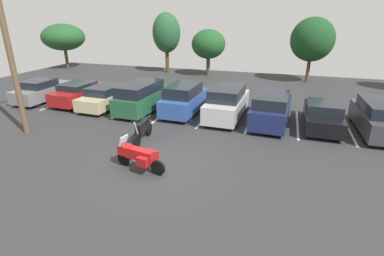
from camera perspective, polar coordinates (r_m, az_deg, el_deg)
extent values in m
cube|color=#2D2D30|center=(12.41, -6.75, -6.99)|extent=(44.00, 44.00, 0.10)
cylinder|color=black|center=(12.32, -13.11, -5.82)|extent=(0.61, 0.23, 0.60)
cylinder|color=black|center=(11.39, -6.69, -7.73)|extent=(0.61, 0.23, 0.60)
cube|color=#A51414|center=(11.66, -10.15, -5.04)|extent=(1.29, 0.59, 0.43)
cylinder|color=#B2B2B7|center=(12.08, -12.83, -4.28)|extent=(0.49, 0.16, 1.08)
cylinder|color=black|center=(11.87, -12.68, -2.66)|extent=(0.15, 0.62, 0.04)
cube|color=#A51414|center=(12.07, -12.91, -4.09)|extent=(0.52, 0.53, 0.38)
cube|color=#B2C1CC|center=(11.95, -13.25, -2.34)|extent=(0.24, 0.46, 0.39)
cube|color=#A51414|center=(11.26, -9.62, -6.52)|extent=(0.48, 0.32, 0.36)
cube|color=#A51414|center=(11.72, -7.69, -5.24)|extent=(0.48, 0.32, 0.36)
cylinder|color=black|center=(13.72, -10.74, -2.61)|extent=(0.18, 0.66, 0.66)
cylinder|color=black|center=(15.09, -8.46, -0.23)|extent=(0.18, 0.66, 0.66)
cube|color=black|center=(14.24, -9.65, 0.28)|extent=(0.41, 1.22, 0.53)
cylinder|color=#B2B2B7|center=(13.67, -10.67, -0.82)|extent=(0.12, 0.51, 1.13)
cylinder|color=black|center=(13.57, -10.68, 1.15)|extent=(0.62, 0.10, 0.04)
cube|color=silver|center=(24.81, -28.19, 5.21)|extent=(0.12, 4.84, 0.01)
cube|color=silver|center=(23.02, -23.51, 4.90)|extent=(0.12, 4.84, 0.01)
cube|color=silver|center=(21.40, -18.09, 4.49)|extent=(0.12, 4.84, 0.01)
cube|color=silver|center=(20.01, -11.86, 3.97)|extent=(0.12, 4.84, 0.01)
cube|color=silver|center=(18.89, -4.81, 3.32)|extent=(0.12, 4.84, 0.01)
cube|color=silver|center=(18.09, 2.99, 2.55)|extent=(0.12, 4.84, 0.01)
cube|color=silver|center=(17.65, 11.33, 1.67)|extent=(0.12, 4.84, 0.01)
cube|color=silver|center=(17.60, 19.90, 0.73)|extent=(0.12, 4.84, 0.01)
cube|color=silver|center=(17.95, 28.31, -0.21)|extent=(0.12, 4.84, 0.01)
cube|color=slate|center=(23.66, -26.92, 6.33)|extent=(1.90, 4.54, 0.83)
cube|color=black|center=(23.30, -27.75, 7.69)|extent=(1.71, 2.05, 0.50)
cylinder|color=black|center=(25.31, -25.66, 6.67)|extent=(0.23, 0.64, 0.64)
cylinder|color=black|center=(24.27, -22.99, 6.53)|extent=(0.23, 0.64, 0.64)
cylinder|color=black|center=(23.30, -30.75, 4.65)|extent=(0.23, 0.64, 0.64)
cylinder|color=black|center=(22.16, -28.08, 4.42)|extent=(0.23, 0.64, 0.64)
cube|color=maroon|center=(21.93, -20.88, 6.26)|extent=(2.13, 4.47, 0.83)
cube|color=black|center=(21.63, -21.48, 7.69)|extent=(1.86, 2.26, 0.41)
cylinder|color=black|center=(23.61, -19.98, 6.64)|extent=(0.26, 0.71, 0.70)
cylinder|color=black|center=(22.60, -16.76, 6.40)|extent=(0.26, 0.71, 0.70)
cylinder|color=black|center=(21.52, -24.98, 4.58)|extent=(0.26, 0.71, 0.70)
cylinder|color=black|center=(20.41, -21.70, 4.24)|extent=(0.26, 0.71, 0.70)
cube|color=#C1B289|center=(20.45, -16.03, 5.67)|extent=(1.99, 4.78, 0.75)
cube|color=black|center=(20.10, -16.63, 7.20)|extent=(1.75, 2.39, 0.50)
cylinder|color=black|center=(22.21, -15.23, 6.24)|extent=(0.25, 0.66, 0.65)
cylinder|color=black|center=(21.38, -11.81, 5.97)|extent=(0.25, 0.66, 0.65)
cylinder|color=black|center=(19.78, -20.43, 3.84)|extent=(0.25, 0.66, 0.65)
cylinder|color=black|center=(18.84, -16.81, 3.45)|extent=(0.25, 0.66, 0.65)
cube|color=#235638|center=(19.03, -9.33, 5.49)|extent=(2.07, 4.93, 1.03)
cube|color=black|center=(18.45, -10.16, 7.63)|extent=(1.84, 3.46, 0.65)
cylinder|color=black|center=(20.88, -8.87, 5.77)|extent=(0.25, 0.63, 0.62)
cylinder|color=black|center=(20.18, -5.04, 5.41)|extent=(0.25, 0.63, 0.62)
cylinder|color=black|center=(18.22, -13.91, 3.10)|extent=(0.25, 0.63, 0.62)
cylinder|color=black|center=(17.42, -9.72, 2.59)|extent=(0.25, 0.63, 0.62)
cube|color=#2D519E|center=(18.28, -1.40, 5.10)|extent=(1.93, 4.43, 0.99)
cube|color=black|center=(17.81, -1.75, 7.41)|extent=(1.73, 2.71, 0.66)
cylinder|color=black|center=(19.98, -1.91, 5.38)|extent=(0.24, 0.67, 0.67)
cylinder|color=black|center=(19.50, 2.28, 4.97)|extent=(0.24, 0.67, 0.67)
cylinder|color=black|center=(17.37, -5.49, 2.83)|extent=(0.24, 0.67, 0.67)
cylinder|color=black|center=(16.81, -0.77, 2.30)|extent=(0.24, 0.67, 0.67)
cube|color=#B7B7BC|center=(17.57, 6.88, 4.31)|extent=(1.97, 4.85, 1.01)
cube|color=black|center=(17.22, 6.90, 6.87)|extent=(1.77, 2.95, 0.67)
cylinder|color=black|center=(19.38, 5.62, 4.76)|extent=(0.24, 0.66, 0.65)
cylinder|color=black|center=(19.09, 10.23, 4.26)|extent=(0.24, 0.66, 0.65)
cylinder|color=black|center=(16.37, 2.86, 1.72)|extent=(0.24, 0.66, 0.65)
cylinder|color=black|center=(16.03, 8.28, 1.08)|extent=(0.24, 0.66, 0.65)
cube|color=navy|center=(17.10, 15.24, 3.21)|extent=(2.13, 4.79, 1.01)
cube|color=black|center=(16.43, 15.32, 5.40)|extent=(1.87, 2.93, 0.59)
cylinder|color=black|center=(18.81, 13.26, 3.76)|extent=(0.26, 0.66, 0.65)
cylinder|color=black|center=(18.69, 18.12, 3.15)|extent=(0.26, 0.66, 0.65)
cylinder|color=black|center=(15.81, 11.56, 0.56)|extent=(0.26, 0.66, 0.65)
cylinder|color=black|center=(15.67, 17.33, -0.19)|extent=(0.26, 0.66, 0.65)
cube|color=black|center=(17.41, 24.12, 1.95)|extent=(1.90, 4.47, 0.77)
cube|color=black|center=(17.02, 24.49, 3.74)|extent=(1.71, 2.02, 0.50)
cylinder|color=black|center=(18.86, 21.32, 2.87)|extent=(0.23, 0.63, 0.62)
cylinder|color=black|center=(19.02, 26.00, 2.30)|extent=(0.23, 0.63, 0.62)
cylinder|color=black|center=(16.01, 21.58, -0.33)|extent=(0.23, 0.63, 0.62)
cylinder|color=black|center=(16.20, 27.07, -0.97)|extent=(0.23, 0.63, 0.62)
cube|color=#38383D|center=(17.91, 32.47, 1.25)|extent=(1.91, 4.80, 0.96)
cube|color=black|center=(17.57, 33.08, 3.43)|extent=(1.73, 3.15, 0.57)
cylinder|color=black|center=(19.31, 28.91, 2.04)|extent=(0.23, 0.63, 0.62)
cylinder|color=black|center=(19.72, 33.25, 1.54)|extent=(0.23, 0.63, 0.62)
cylinder|color=black|center=(16.34, 31.02, -1.54)|extent=(0.23, 0.63, 0.62)
cylinder|color=brown|center=(16.69, -32.47, 14.37)|extent=(0.28, 0.28, 9.42)
cylinder|color=#4C3823|center=(30.28, 3.16, 11.80)|extent=(0.37, 0.37, 1.68)
ellipsoid|color=#1E4C23|center=(29.99, 3.24, 16.05)|extent=(3.33, 3.33, 2.83)
cylinder|color=#4C3823|center=(32.03, -4.84, 12.63)|extent=(0.40, 0.40, 2.07)
ellipsoid|color=#23512D|center=(31.72, -5.02, 18.06)|extent=(2.86, 2.86, 4.01)
cylinder|color=#4C3823|center=(37.55, -23.28, 12.24)|extent=(0.34, 0.34, 1.99)
ellipsoid|color=#1E4C23|center=(37.32, -23.84, 15.93)|extent=(4.70, 4.70, 2.90)
cylinder|color=#4C3823|center=(29.25, 21.67, 10.20)|extent=(0.30, 0.30, 1.85)
ellipsoid|color=#19421E|center=(28.91, 22.45, 15.68)|extent=(3.77, 3.77, 3.81)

